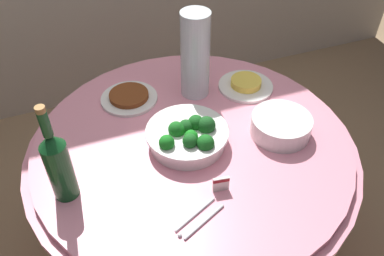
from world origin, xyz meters
name	(u,v)px	position (x,y,z in m)	size (l,w,h in m)	color
ground_plane	(192,252)	(0.00, 0.00, 0.00)	(6.00, 6.00, 0.00)	#9E7F5B
buffet_table	(192,203)	(0.00, 0.00, 0.38)	(1.16, 1.16, 0.74)	maroon
broccoli_bowl	(188,136)	(-0.02, -0.02, 0.78)	(0.28, 0.28, 0.11)	white
plate_stack	(281,126)	(0.30, -0.08, 0.78)	(0.21, 0.21, 0.07)	white
wine_bottle	(58,164)	(-0.44, -0.09, 0.87)	(0.07, 0.07, 0.34)	#154F23
decorative_fruit_vase	(195,60)	(0.11, 0.25, 0.89)	(0.11, 0.11, 0.34)	silver
serving_tongs	(198,220)	(-0.10, -0.32, 0.74)	(0.16, 0.11, 0.01)	silver
food_plate_stir_fry	(129,97)	(-0.15, 0.29, 0.75)	(0.22, 0.22, 0.03)	white
food_plate_fried_egg	(246,85)	(0.31, 0.21, 0.75)	(0.22, 0.22, 0.04)	white
label_placard_front	(220,184)	(0.00, -0.24, 0.77)	(0.05, 0.02, 0.05)	white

